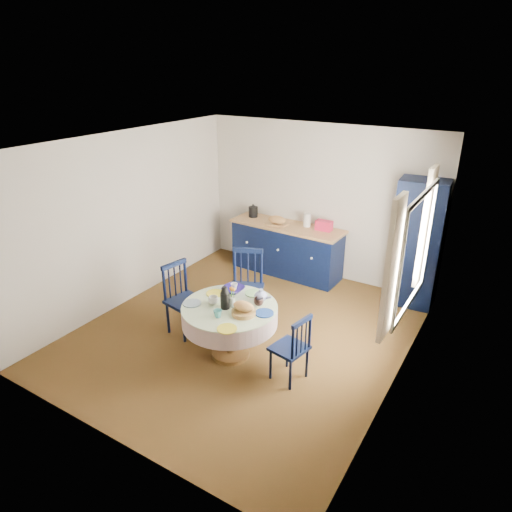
{
  "coord_description": "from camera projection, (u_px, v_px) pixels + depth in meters",
  "views": [
    {
      "loc": [
        2.86,
        -4.39,
        3.37
      ],
      "look_at": [
        0.06,
        0.2,
        1.05
      ],
      "focal_mm": 32.0,
      "sensor_mm": 36.0,
      "label": 1
    }
  ],
  "objects": [
    {
      "name": "mug_c",
      "position": [
        259.0,
        302.0,
        5.4
      ],
      "size": [
        0.12,
        0.12,
        0.09
      ],
      "primitive_type": "imported",
      "color": "black",
      "rests_on": "dining_table"
    },
    {
      "name": "mug_a",
      "position": [
        213.0,
        300.0,
        5.43
      ],
      "size": [
        0.12,
        0.12,
        0.09
      ],
      "primitive_type": "imported",
      "color": "silver",
      "rests_on": "dining_table"
    },
    {
      "name": "pantry_cabinet",
      "position": [
        416.0,
        244.0,
        6.54
      ],
      "size": [
        0.69,
        0.52,
        1.88
      ],
      "rotation": [
        0.0,
        0.0,
        0.08
      ],
      "color": "black",
      "rests_on": "floor"
    },
    {
      "name": "kitchen_counter",
      "position": [
        286.0,
        248.0,
        7.7
      ],
      "size": [
        1.95,
        0.67,
        1.1
      ],
      "rotation": [
        0.0,
        0.0,
        -0.04
      ],
      "color": "black",
      "rests_on": "floor"
    },
    {
      "name": "dining_table",
      "position": [
        231.0,
        315.0,
        5.44
      ],
      "size": [
        1.14,
        1.14,
        0.97
      ],
      "color": "#533C17",
      "rests_on": "floor"
    },
    {
      "name": "chair_right",
      "position": [
        292.0,
        348.0,
        5.07
      ],
      "size": [
        0.42,
        0.44,
        0.84
      ],
      "rotation": [
        0.0,
        0.0,
        -1.76
      ],
      "color": "black",
      "rests_on": "floor"
    },
    {
      "name": "wall_right",
      "position": [
        407.0,
        284.0,
        4.69
      ],
      "size": [
        0.02,
        4.5,
        2.5
      ],
      "primitive_type": "cube",
      "color": "beige",
      "rests_on": "floor"
    },
    {
      "name": "mug_b",
      "position": [
        218.0,
        314.0,
        5.14
      ],
      "size": [
        0.1,
        0.1,
        0.09
      ],
      "primitive_type": "imported",
      "color": "teal",
      "rests_on": "dining_table"
    },
    {
      "name": "cobalt_bowl",
      "position": [
        233.0,
        290.0,
        5.71
      ],
      "size": [
        0.27,
        0.27,
        0.07
      ],
      "primitive_type": "imported",
      "color": "navy",
      "rests_on": "dining_table"
    },
    {
      "name": "wall_back",
      "position": [
        319.0,
        202.0,
        7.41
      ],
      "size": [
        4.0,
        0.02,
        2.5
      ],
      "primitive_type": "cube",
      "color": "beige",
      "rests_on": "floor"
    },
    {
      "name": "floor",
      "position": [
        245.0,
        332.0,
        6.14
      ],
      "size": [
        4.5,
        4.5,
        0.0
      ],
      "primitive_type": "plane",
      "color": "black",
      "rests_on": "ground"
    },
    {
      "name": "wall_left",
      "position": [
        128.0,
        219.0,
        6.61
      ],
      "size": [
        0.02,
        4.5,
        2.5
      ],
      "primitive_type": "cube",
      "color": "beige",
      "rests_on": "floor"
    },
    {
      "name": "chair_far",
      "position": [
        246.0,
        287.0,
        6.23
      ],
      "size": [
        0.59,
        0.58,
        1.03
      ],
      "rotation": [
        0.0,
        0.0,
        0.4
      ],
      "color": "black",
      "rests_on": "floor"
    },
    {
      "name": "ceiling",
      "position": [
        243.0,
        144.0,
        5.15
      ],
      "size": [
        4.5,
        4.5,
        0.0
      ],
      "primitive_type": "plane",
      "rotation": [
        3.14,
        0.0,
        0.0
      ],
      "color": "white",
      "rests_on": "wall_back"
    },
    {
      "name": "mug_d",
      "position": [
        234.0,
        286.0,
        5.77
      ],
      "size": [
        0.09,
        0.09,
        0.08
      ],
      "primitive_type": "imported",
      "color": "silver",
      "rests_on": "dining_table"
    },
    {
      "name": "window",
      "position": [
        413.0,
        249.0,
        4.84
      ],
      "size": [
        0.1,
        1.74,
        1.45
      ],
      "color": "white",
      "rests_on": "wall_right"
    },
    {
      "name": "chair_left",
      "position": [
        183.0,
        298.0,
        5.99
      ],
      "size": [
        0.49,
        0.5,
        0.97
      ],
      "rotation": [
        0.0,
        0.0,
        1.38
      ],
      "color": "black",
      "rests_on": "floor"
    }
  ]
}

